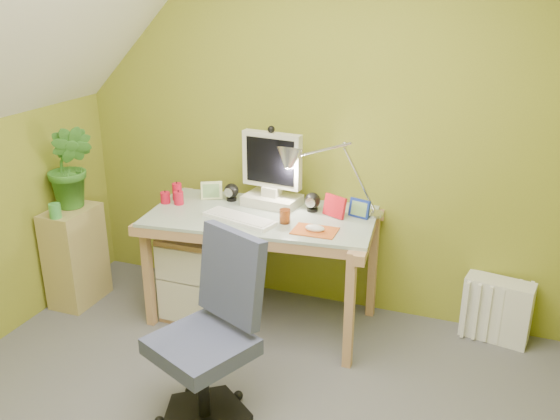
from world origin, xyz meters
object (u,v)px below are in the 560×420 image
(desk_lamp, at_px, (344,161))
(side_ledge, at_px, (76,256))
(monitor, at_px, (272,168))
(radiator, at_px, (497,310))
(desk, at_px, (262,268))
(task_chair, at_px, (201,345))
(potted_plant, at_px, (71,167))

(desk_lamp, relative_size, side_ledge, 1.00)
(monitor, height_order, radiator, monitor)
(monitor, xyz_separation_m, side_ledge, (-1.25, -0.38, -0.63))
(desk, xyz_separation_m, radiator, (1.40, 0.29, -0.17))
(side_ledge, xyz_separation_m, task_chair, (1.34, -0.78, 0.10))
(side_ledge, height_order, task_chair, task_chair)
(potted_plant, xyz_separation_m, radiator, (2.64, 0.44, -0.74))
(desk_lamp, relative_size, task_chair, 0.76)
(side_ledge, xyz_separation_m, radiator, (2.65, 0.49, -0.14))
(side_ledge, xyz_separation_m, potted_plant, (0.01, 0.05, 0.60))
(desk_lamp, height_order, side_ledge, desk_lamp)
(side_ledge, bearing_deg, monitor, 17.01)
(monitor, bearing_deg, desk, -84.12)
(desk_lamp, bearing_deg, monitor, 165.16)
(radiator, bearing_deg, potted_plant, -160.53)
(side_ledge, distance_m, potted_plant, 0.61)
(monitor, xyz_separation_m, desk_lamp, (0.45, 0.00, 0.09))
(desk_lamp, bearing_deg, side_ledge, 177.84)
(task_chair, bearing_deg, side_ledge, 173.86)
(radiator, bearing_deg, desk, -158.31)
(desk, xyz_separation_m, desk_lamp, (0.45, 0.18, 0.69))
(desk, bearing_deg, side_ledge, -176.76)
(monitor, distance_m, task_chair, 1.28)
(monitor, relative_size, desk_lamp, 0.72)
(desk, distance_m, monitor, 0.62)
(side_ledge, distance_m, task_chair, 1.56)
(side_ledge, distance_m, radiator, 2.70)
(potted_plant, height_order, task_chair, potted_plant)
(desk_lamp, bearing_deg, potted_plant, 176.30)
(monitor, distance_m, radiator, 1.60)
(potted_plant, bearing_deg, desk_lamp, 11.14)
(potted_plant, distance_m, task_chair, 1.65)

